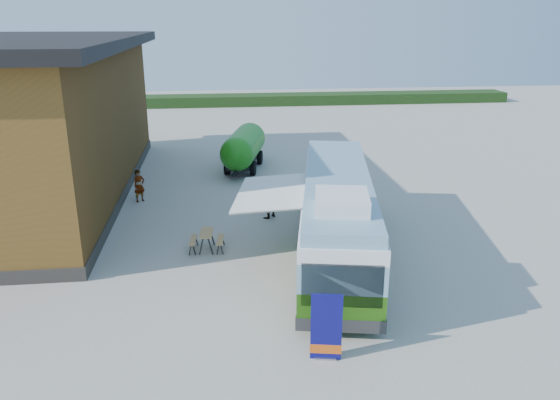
{
  "coord_description": "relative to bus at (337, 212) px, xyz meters",
  "views": [
    {
      "loc": [
        -1.98,
        -17.04,
        8.33
      ],
      "look_at": [
        0.46,
        3.52,
        1.4
      ],
      "focal_mm": 35.0,
      "sensor_mm": 36.0,
      "label": 1
    }
  ],
  "objects": [
    {
      "name": "hedge",
      "position": [
        5.78,
        36.96,
        -1.19
      ],
      "size": [
        40.0,
        3.0,
        1.0
      ],
      "primitive_type": "cube",
      "color": "#264419",
      "rests_on": "ground"
    },
    {
      "name": "ground",
      "position": [
        -2.22,
        -1.04,
        -1.69
      ],
      "size": [
        100.0,
        100.0,
        0.0
      ],
      "primitive_type": "plane",
      "color": "#BCB7AD",
      "rests_on": "ground"
    },
    {
      "name": "person_b",
      "position": [
        -2.1,
        4.27,
        -0.91
      ],
      "size": [
        0.96,
        0.93,
        1.56
      ],
      "primitive_type": "imported",
      "rotation": [
        0.0,
        0.0,
        -2.46
      ],
      "color": "#999999",
      "rests_on": "ground"
    },
    {
      "name": "picnic_table",
      "position": [
        -4.71,
        1.06,
        -1.16
      ],
      "size": [
        1.31,
        1.18,
        0.71
      ],
      "rotation": [
        0.0,
        0.0,
        -0.06
      ],
      "color": "tan",
      "rests_on": "ground"
    },
    {
      "name": "person_a",
      "position": [
        -7.92,
        7.22,
        -0.91
      ],
      "size": [
        0.68,
        0.64,
        1.56
      ],
      "primitive_type": "imported",
      "rotation": [
        0.0,
        0.0,
        0.67
      ],
      "color": "#999999",
      "rests_on": "ground"
    },
    {
      "name": "awning",
      "position": [
        -2.13,
        -0.28,
        0.89
      ],
      "size": [
        3.25,
        4.48,
        0.51
      ],
      "rotation": [
        0.0,
        0.0,
        -0.19
      ],
      "color": "white",
      "rests_on": "ground"
    },
    {
      "name": "bus",
      "position": [
        0.0,
        0.0,
        0.0
      ],
      "size": [
        4.58,
        11.77,
        3.54
      ],
      "rotation": [
        0.0,
        0.0,
        -0.19
      ],
      "color": "#336F12",
      "rests_on": "ground"
    },
    {
      "name": "slurry_tanker",
      "position": [
        -2.66,
        12.5,
        -0.36
      ],
      "size": [
        2.81,
        6.15,
        2.32
      ],
      "rotation": [
        0.0,
        0.0,
        -0.24
      ],
      "color": "#1E8418",
      "rests_on": "ground"
    },
    {
      "name": "banner",
      "position": [
        -1.63,
        -6.3,
        -0.93
      ],
      "size": [
        0.8,
        0.28,
        1.87
      ],
      "rotation": [
        0.0,
        0.0,
        -0.19
      ],
      "color": "#0D0C5F",
      "rests_on": "ground"
    },
    {
      "name": "barn",
      "position": [
        -12.72,
        8.96,
        1.9
      ],
      "size": [
        9.6,
        21.2,
        7.5
      ],
      "color": "brown",
      "rests_on": "ground"
    }
  ]
}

